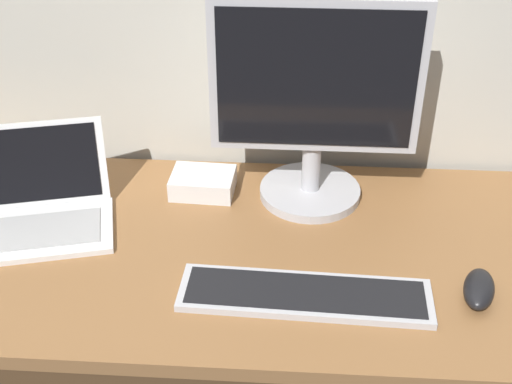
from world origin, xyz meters
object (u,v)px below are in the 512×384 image
Objects in this scene: laptop_white at (30,205)px; computer_mouse at (479,289)px; external_monitor at (315,102)px; wired_keyboard at (305,295)px; external_drive_box at (203,183)px.

computer_mouse is (0.96, -0.19, -0.03)m from laptop_white.
laptop_white is 0.67m from external_monitor.
wired_keyboard is at bearing -160.72° from computer_mouse.
wired_keyboard is (-0.01, -0.35, -0.25)m from external_monitor.
laptop_white reaches higher than external_drive_box.
external_monitor reaches higher than computer_mouse.
external_drive_box reaches higher than wired_keyboard.
computer_mouse is (0.34, 0.02, 0.01)m from wired_keyboard.
external_monitor is 4.12× the size of computer_mouse.
laptop_white is at bearing -167.70° from external_monitor.
wired_keyboard is at bearing -91.68° from external_monitor.
laptop_white is at bearing -176.19° from computer_mouse.
computer_mouse reaches higher than wired_keyboard.
external_monitor reaches higher than laptop_white.
wired_keyboard is 0.44m from external_drive_box.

